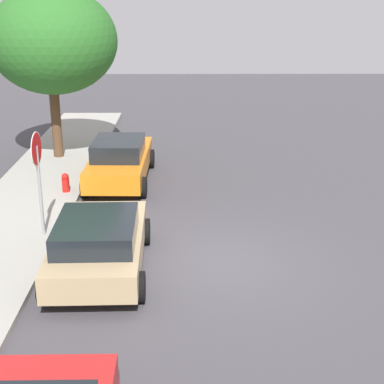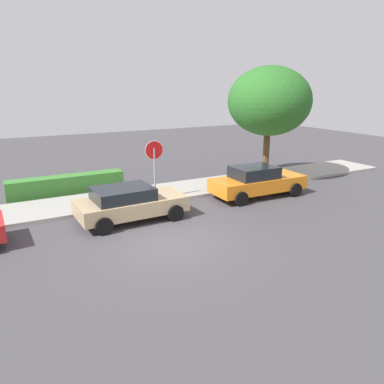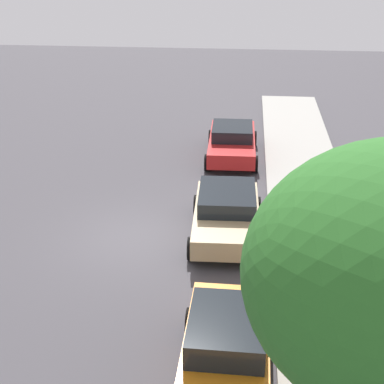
{
  "view_description": "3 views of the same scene",
  "coord_description": "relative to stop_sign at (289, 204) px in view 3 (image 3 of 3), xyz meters",
  "views": [
    {
      "loc": [
        -12.12,
        0.62,
        6.03
      ],
      "look_at": [
        0.99,
        0.55,
        1.38
      ],
      "focal_mm": 55.0,
      "sensor_mm": 36.0,
      "label": 1
    },
    {
      "loc": [
        -4.79,
        -10.53,
        5.06
      ],
      "look_at": [
        1.72,
        1.5,
        1.11
      ],
      "focal_mm": 35.0,
      "sensor_mm": 36.0,
      "label": 2
    },
    {
      "loc": [
        15.16,
        3.03,
        8.4
      ],
      "look_at": [
        -0.37,
        1.56,
        1.37
      ],
      "focal_mm": 55.0,
      "sensor_mm": 36.0,
      "label": 3
    }
  ],
  "objects": [
    {
      "name": "parked_car_red",
      "position": [
        -8.25,
        -1.69,
        -1.23
      ],
      "size": [
        4.32,
        2.04,
        1.33
      ],
      "color": "red",
      "rests_on": "ground_plane"
    },
    {
      "name": "parked_car_tan",
      "position": [
        -1.77,
        -1.65,
        -1.21
      ],
      "size": [
        4.15,
        2.2,
        1.34
      ],
      "color": "tan",
      "rests_on": "ground_plane"
    },
    {
      "name": "ground_plane",
      "position": [
        -1.35,
        -4.23,
        -1.91
      ],
      "size": [
        60.0,
        60.0,
        0.0
      ],
      "primitive_type": "plane",
      "color": "#423F44"
    },
    {
      "name": "fire_hydrant",
      "position": [
        3.21,
        0.08,
        -1.55
      ],
      "size": [
        0.3,
        0.22,
        0.72
      ],
      "color": "red",
      "rests_on": "ground_plane"
    },
    {
      "name": "sidewalk_curb",
      "position": [
        -1.35,
        1.03,
        -1.84
      ],
      "size": [
        32.0,
        2.78,
        0.14
      ],
      "primitive_type": "cube",
      "color": "#9E9B93",
      "rests_on": "ground_plane"
    },
    {
      "name": "parked_car_orange",
      "position": [
        4.52,
        -1.41,
        -1.18
      ],
      "size": [
        4.53,
        2.0,
        1.45
      ],
      "color": "orange",
      "rests_on": "ground_plane"
    },
    {
      "name": "stop_sign",
      "position": [
        0.0,
        0.0,
        0.0
      ],
      "size": [
        0.83,
        0.08,
        2.76
      ],
      "color": "gray",
      "rests_on": "ground_plane"
    }
  ]
}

